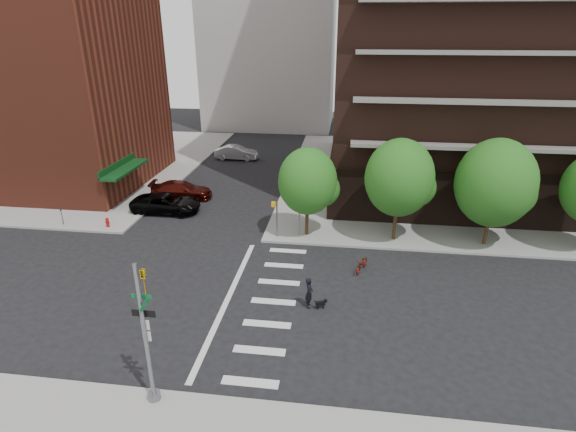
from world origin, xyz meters
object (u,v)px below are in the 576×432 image
at_px(scooter, 362,264).
at_px(dog_walker, 309,293).
at_px(traffic_signal, 148,346).
at_px(parked_car_silver, 236,153).
at_px(fire_hydrant, 107,222).
at_px(parked_car_maroon, 181,190).
at_px(parked_car_black, 166,203).

height_order(scooter, dog_walker, dog_walker).
xyz_separation_m(traffic_signal, parked_car_silver, (-5.16, 34.92, -1.92)).
bearing_deg(fire_hydrant, parked_car_silver, 76.05).
relative_size(parked_car_maroon, parked_car_silver, 1.10).
bearing_deg(parked_car_maroon, fire_hydrant, 149.69).
height_order(fire_hydrant, parked_car_black, parked_car_black).
bearing_deg(parked_car_maroon, parked_car_silver, -13.53).
bearing_deg(fire_hydrant, scooter, -11.71).
xyz_separation_m(parked_car_black, parked_car_silver, (1.85, 15.99, 0.03)).
relative_size(fire_hydrant, scooter, 0.43).
bearing_deg(scooter, parked_car_maroon, 166.29).
bearing_deg(scooter, parked_car_black, 175.44).
bearing_deg(dog_walker, parked_car_black, 39.95).
xyz_separation_m(fire_hydrant, scooter, (18.26, -3.79, -0.11)).
relative_size(fire_hydrant, parked_car_maroon, 0.14).
xyz_separation_m(parked_car_maroon, dog_walker, (12.29, -14.86, 0.11)).
bearing_deg(parked_car_maroon, dog_walker, -146.16).
height_order(traffic_signal, parked_car_silver, traffic_signal).
bearing_deg(traffic_signal, scooter, 54.43).
distance_m(parked_car_maroon, parked_car_silver, 12.89).
xyz_separation_m(traffic_signal, scooter, (8.23, 11.51, -2.25)).
xyz_separation_m(fire_hydrant, parked_car_silver, (4.87, 19.63, 0.23)).
relative_size(traffic_signal, parked_car_silver, 1.27).
bearing_deg(traffic_signal, parked_car_silver, 98.40).
height_order(parked_car_silver, scooter, parked_car_silver).
xyz_separation_m(parked_car_maroon, parked_car_silver, (1.74, 12.77, 0.03)).
distance_m(scooter, dog_walker, 5.09).
relative_size(traffic_signal, dog_walker, 3.50).
relative_size(parked_car_black, parked_car_maroon, 1.04).
bearing_deg(traffic_signal, dog_walker, 53.53).
bearing_deg(parked_car_black, fire_hydrant, 140.11).
distance_m(parked_car_silver, dog_walker, 29.57).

